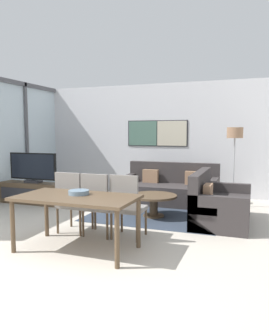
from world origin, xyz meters
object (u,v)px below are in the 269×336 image
Objects in this scene: dining_chair_right at (127,204)px; television at (33,168)px; dining_chair_centre at (98,202)px; floor_lamp at (235,140)px; sofa_side at (217,207)px; tv_console at (34,193)px; dining_table at (76,202)px; fruit_bowl at (79,192)px; coffee_table at (154,200)px; dining_chair_left at (72,199)px; sofa_main at (170,190)px.

television is at bearing 151.14° from dining_chair_right.
floor_lamp is (1.79, 2.73, 0.89)m from dining_chair_centre.
sofa_side is 0.92× the size of floor_lamp.
television is at bearing 90.00° from tv_console.
floor_lamp reaches higher than dining_chair_centre.
dining_chair_centre reaches higher than dining_table.
sofa_side is at bearing 49.86° from fruit_bowl.
coffee_table is 2.19m from floor_lamp.
dining_chair_right is at bearing 55.61° from dining_table.
coffee_table is (2.83, -0.18, -0.49)m from television.
fruit_bowl is at bearing -41.96° from tv_console.
dining_chair_left is 1.00× the size of dining_chair_centre.
dining_chair_centre is (-0.00, 0.64, -0.13)m from dining_table.
dining_chair_centre is (-1.60, -1.40, 0.25)m from sofa_side.
coffee_table is at bearing -3.70° from television.
fruit_bowl reaches higher than dining_table.
dining_chair_centre is at bearing -123.27° from floor_lamp.
television reaches higher than dining_table.
sofa_side is 0.97× the size of dining_table.
dining_chair_right is 3.44× the size of fruit_bowl.
dining_chair_right is (2.84, -1.56, -0.27)m from television.
tv_console is at bearing 87.20° from sofa_side.
dining_chair_left is 3.64m from floor_lamp.
sofa_main is 3.37m from dining_table.
tv_console is 5.57× the size of fruit_bowl.
sofa_side is (3.99, -0.19, 0.05)m from tv_console.
dining_chair_right reaches higher than dining_table.
television is 3.08m from sofa_main.
television reaches higher than sofa_side.
sofa_main is at bearing 71.32° from dining_chair_left.
television reaches higher than sofa_main.
television is 3.27m from dining_table.
dining_chair_left is (1.93, -1.58, 0.30)m from tv_console.
television is 3.25m from dining_chair_right.
fruit_bowl is at bearing 139.86° from sofa_side.
floor_lamp is (2.25, 2.72, 0.89)m from dining_chair_left.
dining_chair_right is (-1.15, -1.37, 0.25)m from sofa_side.
sofa_side is at bearing 33.94° from dining_chair_left.
tv_console is 3.99m from sofa_side.
sofa_main is at bearing 21.15° from tv_console.
television is at bearing 136.94° from dining_table.
sofa_main is at bearing 82.29° from dining_table.
fruit_bowl is (2.36, -2.12, -0.03)m from television.
dining_chair_right is at bearing 140.00° from sofa_side.
floor_lamp reaches higher than dining_table.
fruit_bowl is at bearing -119.09° from floor_lamp.
dining_chair_left is (-2.06, -1.38, 0.25)m from sofa_side.
television is 2.88m from coffee_table.
coffee_table is at bearing 72.28° from dining_chair_centre.
television is 1.23× the size of dining_chair_right.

